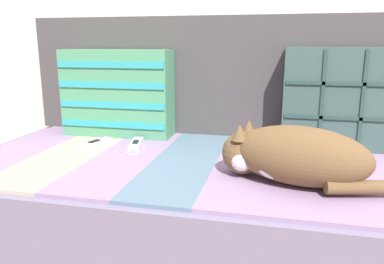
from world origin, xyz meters
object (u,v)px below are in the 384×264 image
at_px(sleeping_cat, 289,156).
at_px(game_remote_far, 95,144).
at_px(game_remote_near, 136,144).
at_px(couch, 248,211).
at_px(throw_pillow_striped, 118,93).
at_px(throw_pillow_quilted, 339,98).

distance_m(sleeping_cat, game_remote_far, 0.72).
relative_size(game_remote_near, game_remote_far, 1.02).
xyz_separation_m(couch, game_remote_far, (-0.57, 0.03, 0.19)).
bearing_deg(game_remote_near, throw_pillow_striped, 129.81).
bearing_deg(game_remote_far, throw_pillow_striped, 86.03).
distance_m(couch, game_remote_near, 0.46).
xyz_separation_m(sleeping_cat, game_remote_far, (-0.68, 0.22, -0.07)).
bearing_deg(game_remote_far, couch, -3.49).
xyz_separation_m(throw_pillow_striped, game_remote_near, (0.14, -0.16, -0.16)).
distance_m(throw_pillow_quilted, game_remote_near, 0.74).
bearing_deg(sleeping_cat, game_remote_near, 155.49).
height_order(game_remote_near, game_remote_far, same).
bearing_deg(throw_pillow_striped, couch, -22.12).
height_order(throw_pillow_striped, game_remote_near, throw_pillow_striped).
xyz_separation_m(couch, throw_pillow_quilted, (0.29, 0.23, 0.36)).
height_order(sleeping_cat, game_remote_near, sleeping_cat).
bearing_deg(throw_pillow_quilted, sleeping_cat, -113.09).
relative_size(throw_pillow_quilted, game_remote_far, 2.08).
relative_size(throw_pillow_quilted, throw_pillow_striped, 0.88).
bearing_deg(couch, throw_pillow_quilted, 37.92).
height_order(couch, game_remote_far, game_remote_far).
height_order(throw_pillow_quilted, sleeping_cat, throw_pillow_quilted).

